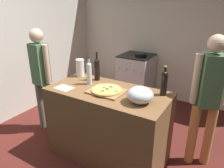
# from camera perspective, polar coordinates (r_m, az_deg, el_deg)

# --- Properties ---
(ground_plane) EXTENTS (4.41, 3.38, 0.02)m
(ground_plane) POSITION_cam_1_polar(r_m,az_deg,el_deg) (3.53, 5.07, -11.56)
(ground_plane) COLOR #511E19
(kitchen_wall_rear) EXTENTS (4.41, 0.10, 2.60)m
(kitchen_wall_rear) POSITION_cam_1_polar(r_m,az_deg,el_deg) (4.35, 14.35, 12.84)
(kitchen_wall_rear) COLOR silver
(kitchen_wall_rear) RESTS_ON ground_plane
(kitchen_wall_left) EXTENTS (0.10, 3.38, 2.60)m
(kitchen_wall_left) POSITION_cam_1_polar(r_m,az_deg,el_deg) (4.22, -19.32, 12.07)
(kitchen_wall_left) COLOR silver
(kitchen_wall_left) RESTS_ON ground_plane
(counter) EXTENTS (1.45, 0.71, 0.93)m
(counter) POSITION_cam_1_polar(r_m,az_deg,el_deg) (2.71, -1.11, -10.80)
(counter) COLOR brown
(counter) RESTS_ON ground_plane
(cutting_board) EXTENTS (0.40, 0.32, 0.02)m
(cutting_board) POSITION_cam_1_polar(r_m,az_deg,el_deg) (2.45, -1.43, -1.97)
(cutting_board) COLOR #9E7247
(cutting_board) RESTS_ON counter
(pizza) EXTENTS (0.36, 0.36, 0.03)m
(pizza) POSITION_cam_1_polar(r_m,az_deg,el_deg) (2.44, -1.43, -1.53)
(pizza) COLOR tan
(pizza) RESTS_ON cutting_board
(mixing_bowl) EXTENTS (0.28, 0.28, 0.17)m
(mixing_bowl) POSITION_cam_1_polar(r_m,az_deg,el_deg) (2.20, 7.53, -2.89)
(mixing_bowl) COLOR #B2B2B7
(mixing_bowl) RESTS_ON counter
(paper_towel_roll) EXTENTS (0.11, 0.11, 0.25)m
(paper_towel_roll) POSITION_cam_1_polar(r_m,az_deg,el_deg) (2.96, -8.56, 4.31)
(paper_towel_roll) COLOR white
(paper_towel_roll) RESTS_ON counter
(wine_bottle_dark) EXTENTS (0.07, 0.07, 0.34)m
(wine_bottle_dark) POSITION_cam_1_polar(r_m,az_deg,el_deg) (2.39, 13.84, 0.52)
(wine_bottle_dark) COLOR black
(wine_bottle_dark) RESTS_ON counter
(wine_bottle_clear) EXTENTS (0.07, 0.07, 0.38)m
(wine_bottle_clear) POSITION_cam_1_polar(r_m,az_deg,el_deg) (2.78, -4.05, 4.19)
(wine_bottle_clear) COLOR black
(wine_bottle_clear) RESTS_ON counter
(wine_bottle_green) EXTENTS (0.07, 0.07, 0.34)m
(wine_bottle_green) POSITION_cam_1_polar(r_m,az_deg,el_deg) (2.65, -6.17, 3.11)
(wine_bottle_green) COLOR silver
(wine_bottle_green) RESTS_ON counter
(recipe_sheet) EXTENTS (0.22, 0.16, 0.00)m
(recipe_sheet) POSITION_cam_1_polar(r_m,az_deg,el_deg) (2.63, -12.73, -1.02)
(recipe_sheet) COLOR white
(recipe_sheet) RESTS_ON counter
(stove) EXTENTS (0.61, 0.64, 0.96)m
(stove) POSITION_cam_1_polar(r_m,az_deg,el_deg) (4.33, 6.44, 1.86)
(stove) COLOR #B7B7BC
(stove) RESTS_ON ground_plane
(person_in_stripes) EXTENTS (0.36, 0.20, 1.56)m
(person_in_stripes) POSITION_cam_1_polar(r_m,az_deg,el_deg) (3.25, -18.41, 2.02)
(person_in_stripes) COLOR slate
(person_in_stripes) RESTS_ON ground_plane
(person_in_red) EXTENTS (0.35, 0.27, 1.60)m
(person_in_red) POSITION_cam_1_polar(r_m,az_deg,el_deg) (2.61, 24.31, -2.96)
(person_in_red) COLOR #D88C4C
(person_in_red) RESTS_ON ground_plane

